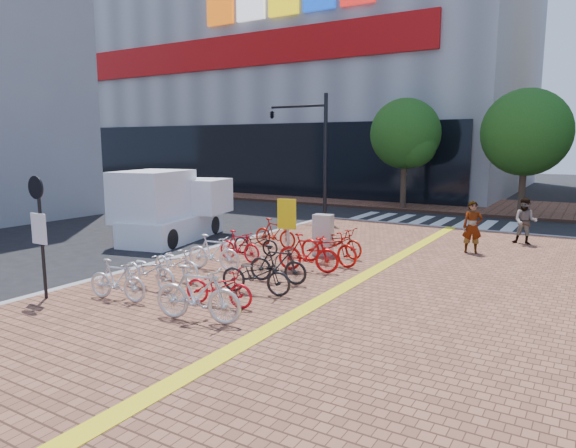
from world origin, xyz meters
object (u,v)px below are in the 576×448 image
Objects in this scene: bike_13 at (338,242)px; box_truck at (171,207)px; bike_6 at (275,233)px; bike_7 at (198,294)px; pedestrian_b at (525,221)px; bike_1 at (149,270)px; bike_5 at (256,242)px; bike_0 at (117,280)px; traffic_light_pole at (300,134)px; bike_2 at (176,263)px; bike_4 at (239,246)px; bike_11 at (308,253)px; bike_3 at (213,252)px; bike_8 at (219,287)px; bike_9 at (256,275)px; utility_box at (323,235)px; bike_10 at (278,264)px; notice_sign at (39,222)px; bike_12 at (328,247)px; yellow_sign at (287,220)px; pedestrian_a at (472,227)px.

bike_13 is 7.07m from box_truck.
bike_7 is at bearing -156.11° from bike_6.
pedestrian_b is 12.90m from box_truck.
bike_1 is 1.11× the size of bike_5.
bike_0 is 14.04m from traffic_light_pole.
bike_0 is at bearing -170.19° from bike_2.
bike_7 is at bearing -147.92° from bike_4.
bike_11 is 2.16m from bike_13.
bike_7 is (2.46, -3.48, 0.07)m from bike_3.
bike_7 is at bearing -173.01° from bike_8.
bike_0 is 3.15m from bike_9.
utility_box is at bearing 103.22° from bike_13.
bike_13 reaches higher than bike_9.
notice_sign reaches higher than bike_10.
bike_9 is at bearing -81.97° from bike_2.
bike_12 is 0.40× the size of box_truck.
bike_0 is at bearing 172.27° from bike_3.
bike_5 is 2.16m from utility_box.
yellow_sign reaches higher than pedestrian_b.
bike_2 is 3.40m from notice_sign.
bike_2 is 1.08× the size of bike_5.
utility_box is at bearing 5.80° from bike_11.
bike_11 is at bearing -9.57° from bike_10.
box_truck is (-6.50, -0.01, 0.46)m from utility_box.
pedestrian_a is 0.34× the size of box_truck.
bike_0 reaches higher than bike_5.
traffic_light_pole is at bearing 74.26° from box_truck.
notice_sign is (-4.05, -6.40, 1.25)m from bike_12.
bike_3 is 0.95× the size of bike_9.
bike_5 is 0.28× the size of traffic_light_pole.
pedestrian_a is 0.85× the size of yellow_sign.
yellow_sign is at bearing -62.21° from traffic_light_pole.
bike_6 is 7.78m from traffic_light_pole.
traffic_light_pole reaches higher than bike_6.
bike_11 is 0.98× the size of bike_13.
utility_box reaches higher than bike_4.
bike_2 is at bearing -124.51° from yellow_sign.
bike_7 is at bearing -109.32° from pedestrian_b.
yellow_sign is (1.76, -0.95, 0.95)m from bike_5.
bike_4 is 0.78× the size of bike_12.
bike_11 reaches higher than bike_2.
box_truck reaches higher than bike_1.
traffic_light_pole is at bearing 173.53° from pedestrian_b.
bike_11 reaches higher than bike_3.
bike_1 is 1.36× the size of utility_box.
bike_7 is at bearing 9.00° from notice_sign.
bike_8 is at bearing 23.69° from notice_sign.
bike_12 reaches higher than bike_9.
bike_2 is 1.03× the size of bike_6.
bike_9 is at bearing -75.11° from yellow_sign.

